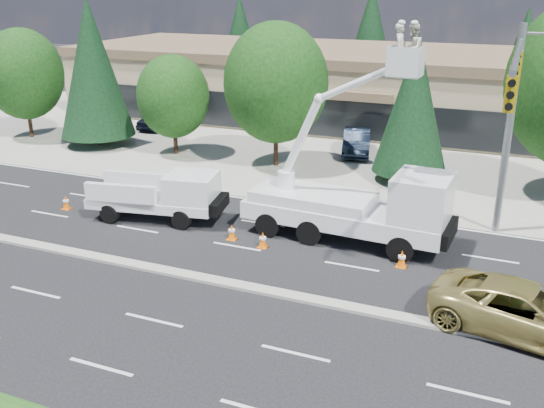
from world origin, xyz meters
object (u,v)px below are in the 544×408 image
at_px(utility_pickup, 163,200).
at_px(minivan, 526,311).
at_px(signal_mast, 512,106).
at_px(bucket_truck, 361,199).

bearing_deg(utility_pickup, minivan, -24.89).
height_order(signal_mast, utility_pickup, signal_mast).
relative_size(signal_mast, minivan, 1.72).
bearing_deg(minivan, bucket_truck, 64.03).
xyz_separation_m(signal_mast, minivan, (1.29, -6.44, -5.24)).
height_order(signal_mast, minivan, signal_mast).
distance_m(utility_pickup, minivan, 16.42).
distance_m(signal_mast, utility_pickup, 15.62).
bearing_deg(utility_pickup, signal_mast, -1.32).
xyz_separation_m(bucket_truck, minivan, (6.69, -5.09, -1.14)).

